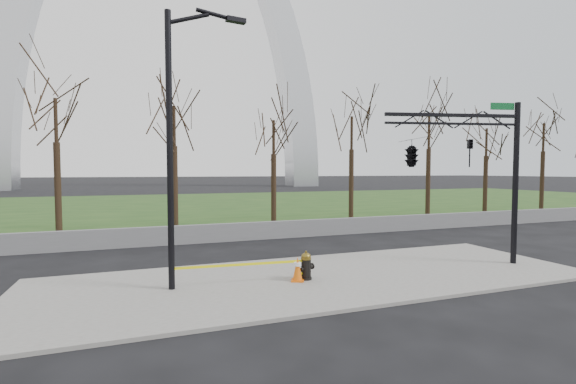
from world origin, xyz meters
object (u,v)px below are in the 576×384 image
object	(u,v)px
fire_hydrant	(306,266)
street_light	(178,130)
traffic_signal_mast	(432,153)
traffic_cone	(298,269)

from	to	relation	value
fire_hydrant	street_light	distance (m)	5.68
street_light	traffic_signal_mast	bearing A→B (deg)	-7.99
traffic_cone	traffic_signal_mast	bearing A→B (deg)	2.73
street_light	fire_hydrant	bearing A→B (deg)	-12.45
fire_hydrant	traffic_cone	size ratio (longest dim) A/B	1.19
traffic_cone	traffic_signal_mast	distance (m)	6.42
traffic_cone	traffic_signal_mast	size ratio (longest dim) A/B	0.13
traffic_signal_mast	fire_hydrant	bearing A→B (deg)	-164.48
traffic_cone	street_light	xyz separation A→B (m)	(-3.50, 0.50, 4.22)
traffic_signal_mast	street_light	bearing A→B (deg)	-167.97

